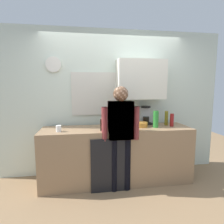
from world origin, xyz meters
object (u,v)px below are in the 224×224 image
Objects in this scene: bottle_clear_soda at (156,119)px; person_guest at (121,130)px; bottle_red_vinegar at (172,120)px; bottle_olive_oil at (166,118)px; cup_white_mug at (59,129)px; mixing_bowl at (141,124)px; bottle_dark_sauce at (102,125)px; potted_plant at (114,122)px; bottle_green_wine at (134,121)px; bottle_amber_beer at (117,120)px; coffee_maker at (145,116)px; person_at_sink at (121,130)px.

bottle_clear_soda is 0.69m from person_guest.
bottle_olive_oil is at bearing 113.85° from bottle_red_vinegar.
cup_white_mug is 1.35m from mixing_bowl.
bottle_dark_sauce is 0.20m from potted_plant.
bottle_olive_oil is (0.67, 0.31, -0.03)m from bottle_green_wine.
bottle_olive_oil reaches higher than cup_white_mug.
bottle_clear_soda is 1.56× the size of bottle_dark_sauce.
person_guest is (0.27, -0.13, -0.06)m from bottle_dark_sauce.
bottle_amber_beer is at bearing 10.53° from cup_white_mug.
coffee_maker is at bearing 143.06° from bottle_red_vinegar.
bottle_olive_oil is 0.99m from person_at_sink.
bottle_green_wine reaches higher than bottle_red_vinegar.
coffee_maker is at bearing 27.49° from bottle_dark_sauce.
bottle_green_wine is at bearing -51.60° from bottle_amber_beer.
person_guest reaches higher than cup_white_mug.
bottle_olive_oil reaches higher than potted_plant.
bottle_red_vinegar is (0.94, -0.07, -0.01)m from bottle_amber_beer.
cup_white_mug is at bearing -165.26° from coffee_maker.
bottle_red_vinegar is 0.54m from mixing_bowl.
potted_plant is (-0.49, -0.21, 0.09)m from mixing_bowl.
cup_white_mug is (-0.94, -0.17, -0.07)m from bottle_amber_beer.
coffee_maker is 0.60m from bottle_green_wine.
person_at_sink is (-0.95, -0.28, -0.08)m from bottle_red_vinegar.
bottle_olive_oil is (0.33, -0.18, -0.02)m from coffee_maker.
bottle_dark_sauce is 0.82× the size of bottle_red_vinegar.
cup_white_mug is (-1.82, -0.22, -0.08)m from bottle_olive_oil.
mixing_bowl is at bearing 52.75° from bottle_green_wine.
bottle_amber_beer is at bearing 169.64° from bottle_clear_soda.
bottle_green_wine is (-0.41, -0.16, 0.01)m from bottle_clear_soda.
cup_white_mug is at bearing -173.78° from mixing_bowl.
bottle_olive_oil is at bearing -27.91° from coffee_maker.
mixing_bowl is 0.53m from person_guest.
person_at_sink reaches higher than bottle_clear_soda.
bottle_red_vinegar is 1.04m from potted_plant.
bottle_green_wine is 0.27m from person_at_sink.
cup_white_mug is (-1.87, -0.11, -0.06)m from bottle_red_vinegar.
cup_white_mug reaches higher than mixing_bowl.
person_at_sink reaches higher than mixing_bowl.
mixing_bowl is 0.14× the size of person_guest.
mixing_bowl is at bearing 22.84° from potted_plant.
bottle_green_wine reaches higher than bottle_clear_soda.
bottle_green_wine is 1.36× the size of mixing_bowl.
bottle_red_vinegar is 0.88× the size of bottle_olive_oil.
bottle_clear_soda is 0.31m from bottle_red_vinegar.
coffee_maker is 1.55m from cup_white_mug.
bottle_clear_soda reaches higher than bottle_dark_sauce.
person_at_sink is at bearing -10.74° from cup_white_mug.
coffee_maker reaches higher than bottle_dark_sauce.
person_guest reaches higher than bottle_green_wine.
person_guest reaches higher than bottle_olive_oil.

